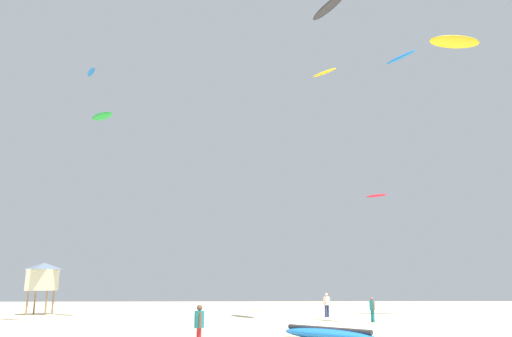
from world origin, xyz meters
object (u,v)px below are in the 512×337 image
person_midground (327,303)px  kite_grounded_near (328,334)px  lifeguard_tower (43,276)px  kite_aloft_6 (377,196)px  kite_aloft_9 (102,116)px  kite_aloft_3 (455,42)px  kite_aloft_0 (329,7)px  kite_aloft_2 (324,73)px  kite_aloft_8 (91,72)px  person_foreground (199,324)px  person_left (372,308)px  kite_aloft_4 (401,57)px

person_midground → kite_grounded_near: size_ratio=0.40×
lifeguard_tower → kite_aloft_6: size_ratio=1.70×
person_midground → lifeguard_tower: 23.24m
kite_aloft_9 → kite_aloft_3: bearing=-4.7°
person_midground → kite_aloft_0: kite_aloft_0 is taller
kite_aloft_2 → kite_aloft_8: 29.35m
kite_aloft_0 → person_midground: bearing=89.9°
person_midground → kite_grounded_near: (-2.81, -15.96, -0.75)m
person_midground → kite_aloft_9: 23.74m
person_foreground → kite_aloft_6: kite_aloft_6 is taller
person_midground → kite_aloft_8: (-24.24, 16.30, 25.82)m
kite_aloft_8 → kite_aloft_9: size_ratio=1.11×
kite_aloft_8 → kite_aloft_6: bearing=-1.4°
person_left → kite_aloft_9: (-20.27, 6.78, 15.24)m
person_midground → kite_aloft_4: kite_aloft_4 is taller
person_left → kite_aloft_0: (-2.03, 0.33, 21.96)m
kite_aloft_0 → kite_aloft_8: size_ratio=1.56×
kite_grounded_near → kite_aloft_4: size_ratio=1.78×
person_foreground → kite_aloft_4: bearing=27.6°
person_midground → kite_aloft_2: 19.98m
lifeguard_tower → kite_aloft_2: (23.69, -1.59, 17.80)m
kite_aloft_2 → kite_aloft_4: bearing=-72.8°
kite_grounded_near → kite_aloft_6: bearing=69.8°
person_left → kite_aloft_6: kite_aloft_6 is taller
lifeguard_tower → kite_aloft_6: bearing=20.1°
person_left → kite_grounded_near: bearing=47.7°
person_midground → kite_aloft_6: bearing=-50.0°
kite_aloft_3 → kite_aloft_4: size_ratio=1.83×
person_midground → person_left: size_ratio=1.13×
kite_aloft_0 → kite_aloft_8: 32.52m
person_midground → kite_aloft_8: kite_aloft_8 is taller
kite_aloft_8 → kite_aloft_2: bearing=-29.1°
kite_aloft_6 → kite_aloft_9: (-27.01, -14.08, 4.05)m
person_midground → kite_aloft_9: (-18.24, 1.43, 15.13)m
person_midground → kite_aloft_4: size_ratio=0.72×
kite_aloft_9 → kite_aloft_2: bearing=2.8°
person_foreground → person_left: 17.11m
kite_aloft_4 → kite_aloft_6: size_ratio=1.01×
kite_aloft_9 → person_midground: bearing=-4.5°
person_foreground → kite_aloft_2: 30.62m
kite_grounded_near → person_midground: bearing=80.0°
lifeguard_tower → kite_aloft_9: bearing=-28.9°
lifeguard_tower → kite_aloft_8: (-1.43, 12.36, 23.80)m
kite_grounded_near → kite_aloft_2: kite_aloft_2 is taller
kite_grounded_near → kite_aloft_0: 25.26m
kite_grounded_near → kite_aloft_9: (-15.43, 17.38, 15.88)m
kite_aloft_0 → kite_aloft_2: bearing=83.2°
kite_aloft_4 → kite_aloft_8: kite_aloft_8 is taller
person_left → kite_aloft_8: 42.80m
lifeguard_tower → kite_aloft_6: kite_aloft_6 is taller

